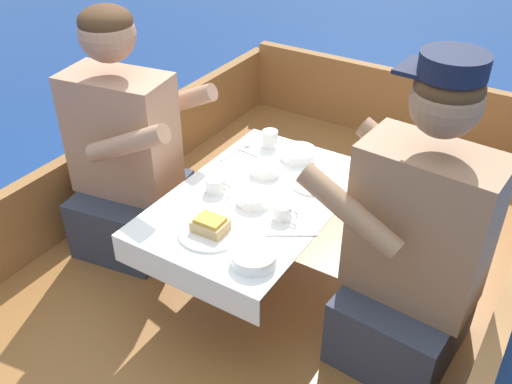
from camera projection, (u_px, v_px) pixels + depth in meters
ground_plane at (256, 337)px, 2.42m from camera, size 60.00×60.00×0.00m
boat_deck at (256, 310)px, 2.33m from camera, size 1.81×2.91×0.32m
gunwale_port at (89, 181)px, 2.53m from camera, size 0.06×2.91×0.34m
gunwale_starboard at (495, 343)px, 1.77m from camera, size 0.06×2.91×0.34m
bow_coaming at (392, 104)px, 3.14m from camera, size 1.69×0.06×0.39m
cockpit_table at (256, 207)px, 2.04m from camera, size 0.56×0.87×0.40m
person_port at (127, 158)px, 2.25m from camera, size 0.57×0.51×1.00m
person_starboard at (414, 251)px, 1.75m from camera, size 0.55×0.47×1.05m
plate_sandwich at (211, 231)px, 1.84m from camera, size 0.21×0.21×0.01m
plate_bread at (313, 184)px, 2.08m from camera, size 0.16×0.16×0.01m
sandwich at (210, 225)px, 1.83m from camera, size 0.11×0.08×0.05m
bowl_port_near at (254, 197)px, 1.98m from camera, size 0.12×0.12×0.04m
bowl_starboard_near at (300, 153)px, 2.23m from camera, size 0.14×0.14×0.04m
bowl_center_far at (266, 168)px, 2.13m from camera, size 0.11×0.11×0.04m
bowl_port_far at (254, 257)px, 1.71m from camera, size 0.14×0.14×0.04m
coffee_cup_port at (216, 184)px, 2.04m from camera, size 0.10×0.08×0.05m
coffee_cup_starboard at (283, 211)px, 1.90m from camera, size 0.09×0.06×0.05m
coffee_cup_center at (270, 138)px, 2.30m from camera, size 0.09×0.06×0.07m
utensil_spoon_port at (240, 149)px, 2.29m from camera, size 0.05×0.17×0.01m
utensil_knife_port at (350, 177)px, 2.12m from camera, size 0.08×0.16×0.00m
utensil_knife_starboard at (292, 235)px, 1.83m from camera, size 0.15×0.10×0.00m
utensil_spoon_starboard at (247, 152)px, 2.28m from camera, size 0.17×0.04×0.01m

